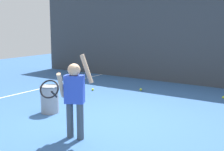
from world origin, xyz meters
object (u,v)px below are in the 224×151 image
(tennis_ball_3, at_px, (223,97))
(tennis_player, at_px, (74,94))
(tennis_ball_2, at_px, (141,89))
(tennis_ball_4, at_px, (93,89))
(ball_hopper, at_px, (50,99))

(tennis_ball_3, bearing_deg, tennis_player, -107.28)
(tennis_player, xyz_separation_m, tennis_ball_3, (1.25, 4.03, -0.69))
(tennis_ball_2, xyz_separation_m, tennis_ball_4, (-1.08, -0.73, 0.00))
(tennis_player, distance_m, tennis_ball_4, 3.57)
(tennis_player, height_order, tennis_ball_3, tennis_player)
(tennis_ball_3, xyz_separation_m, tennis_ball_4, (-3.16, -1.09, 0.00))
(tennis_ball_4, bearing_deg, ball_hopper, -75.61)
(tennis_ball_2, distance_m, tennis_ball_4, 1.30)
(tennis_player, distance_m, tennis_ball_2, 3.82)
(tennis_player, bearing_deg, ball_hopper, 121.90)
(ball_hopper, xyz_separation_m, tennis_ball_4, (-0.55, 2.13, -0.26))
(ball_hopper, xyz_separation_m, tennis_ball_3, (2.62, 3.22, -0.26))
(tennis_ball_3, bearing_deg, tennis_ball_2, -170.18)
(tennis_ball_2, bearing_deg, ball_hopper, -100.50)
(tennis_ball_2, bearing_deg, tennis_ball_3, 9.82)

